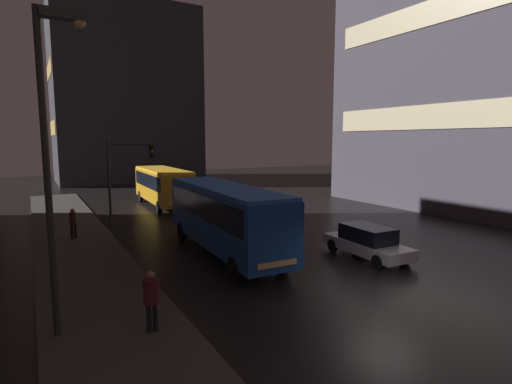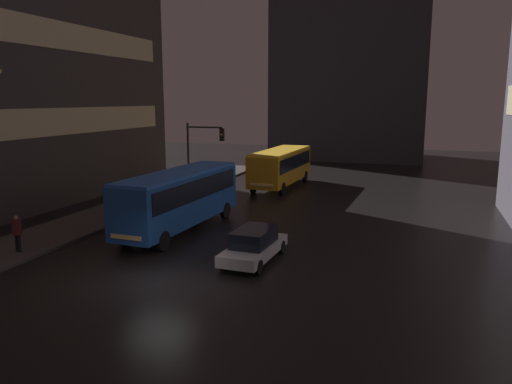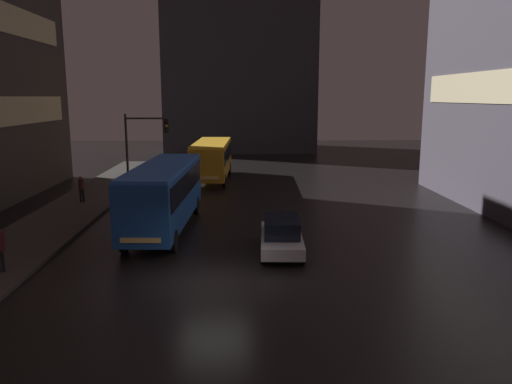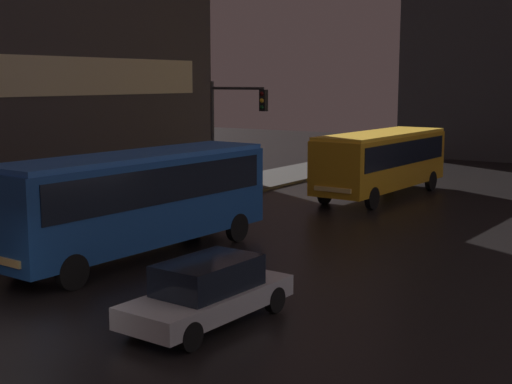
% 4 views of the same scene
% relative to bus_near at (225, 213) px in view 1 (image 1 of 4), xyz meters
% --- Properties ---
extents(ground_plane, '(120.00, 120.00, 0.00)m').
position_rel_bus_near_xyz_m(ground_plane, '(2.86, -7.50, -2.06)').
color(ground_plane, black).
extents(sidewalk_left, '(4.00, 48.00, 0.15)m').
position_rel_bus_near_xyz_m(sidewalk_left, '(-6.14, 2.50, -1.99)').
color(sidewalk_left, '#3D3A38').
rests_on(sidewalk_left, ground).
extents(building_right_block, '(10.07, 20.23, 21.32)m').
position_rel_bus_near_xyz_m(building_right_block, '(22.68, 2.99, 8.60)').
color(building_right_block, '#423D47').
rests_on(building_right_block, ground).
extents(building_far_backdrop, '(18.07, 12.00, 22.75)m').
position_rel_bus_near_xyz_m(building_far_backdrop, '(3.85, 39.49, 9.31)').
color(building_far_backdrop, '#2D2D33').
rests_on(building_far_backdrop, ground).
extents(bus_near, '(2.88, 10.23, 3.35)m').
position_rel_bus_near_xyz_m(bus_near, '(0.00, 0.00, 0.00)').
color(bus_near, '#194793').
rests_on(bus_near, ground).
extents(bus_far, '(2.96, 9.65, 3.13)m').
position_rel_bus_near_xyz_m(bus_far, '(1.54, 15.38, -0.13)').
color(bus_far, orange).
rests_on(bus_far, ground).
extents(car_taxi, '(1.98, 4.59, 1.52)m').
position_rel_bus_near_xyz_m(car_taxi, '(5.60, -3.79, -1.29)').
color(car_taxi, '#B7B7BC').
rests_on(car_taxi, ground).
extents(pedestrian_near, '(0.44, 0.44, 1.77)m').
position_rel_bus_near_xyz_m(pedestrian_near, '(-5.28, -6.38, -0.84)').
color(pedestrian_near, black).
rests_on(pedestrian_near, sidewalk_left).
extents(pedestrian_mid, '(0.49, 0.49, 1.68)m').
position_rel_bus_near_xyz_m(pedestrian_mid, '(-6.14, 6.38, -0.94)').
color(pedestrian_mid, black).
rests_on(pedestrian_mid, sidewalk_left).
extents(traffic_light_main, '(2.94, 0.35, 5.57)m').
position_rel_bus_near_xyz_m(traffic_light_main, '(-2.72, 8.86, 1.70)').
color(traffic_light_main, '#2D2D2D').
rests_on(traffic_light_main, ground).
extents(street_lamp_sidewalk, '(1.25, 0.36, 8.73)m').
position_rel_bus_near_xyz_m(street_lamp_sidewalk, '(-7.40, -5.28, 3.75)').
color(street_lamp_sidewalk, '#2D2D2D').
rests_on(street_lamp_sidewalk, sidewalk_left).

